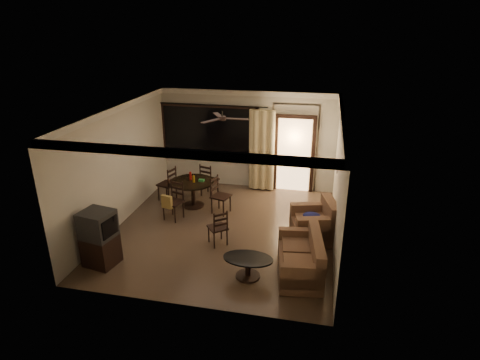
% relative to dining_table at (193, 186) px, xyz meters
% --- Properties ---
extents(ground, '(5.50, 5.50, 0.00)m').
position_rel_dining_table_xyz_m(ground, '(1.10, -1.09, -0.55)').
color(ground, '#7F6651').
rests_on(ground, ground).
extents(room_shell, '(5.50, 6.70, 5.50)m').
position_rel_dining_table_xyz_m(room_shell, '(1.70, 0.68, 1.28)').
color(room_shell, beige).
rests_on(room_shell, ground).
extents(dining_table, '(1.12, 1.12, 0.92)m').
position_rel_dining_table_xyz_m(dining_table, '(0.00, 0.00, 0.00)').
color(dining_table, black).
rests_on(dining_table, ground).
extents(dining_chair_west, '(0.52, 0.52, 0.95)m').
position_rel_dining_table_xyz_m(dining_chair_west, '(-0.80, 0.23, -0.27)').
color(dining_chair_west, black).
rests_on(dining_chair_west, ground).
extents(dining_chair_east, '(0.52, 0.52, 0.95)m').
position_rel_dining_table_xyz_m(dining_chair_east, '(0.80, -0.24, -0.27)').
color(dining_chair_east, black).
rests_on(dining_chair_east, ground).
extents(dining_chair_south, '(0.52, 0.56, 0.95)m').
position_rel_dining_table_xyz_m(dining_chair_south, '(-0.24, -0.82, -0.25)').
color(dining_chair_south, black).
rests_on(dining_chair_south, ground).
extents(dining_chair_north, '(0.52, 0.52, 0.95)m').
position_rel_dining_table_xyz_m(dining_chair_north, '(0.22, 0.75, -0.27)').
color(dining_chair_north, black).
rests_on(dining_chair_north, ground).
extents(tv_cabinet, '(0.69, 0.64, 1.15)m').
position_rel_dining_table_xyz_m(tv_cabinet, '(-0.95, -2.97, 0.03)').
color(tv_cabinet, black).
rests_on(tv_cabinet, ground).
extents(sofa, '(0.98, 1.57, 0.79)m').
position_rel_dining_table_xyz_m(sofa, '(3.01, -2.49, -0.24)').
color(sofa, '#4E2A24').
rests_on(sofa, ground).
extents(armchair, '(1.12, 1.12, 0.91)m').
position_rel_dining_table_xyz_m(armchair, '(3.21, -1.11, -0.17)').
color(armchair, '#4E2A24').
rests_on(armchair, ground).
extents(coffee_table, '(0.95, 0.57, 0.42)m').
position_rel_dining_table_xyz_m(coffee_table, '(2.01, -2.80, -0.27)').
color(coffee_table, black).
rests_on(coffee_table, ground).
extents(side_chair, '(0.52, 0.52, 0.84)m').
position_rel_dining_table_xyz_m(side_chair, '(1.14, -1.75, -0.30)').
color(side_chair, black).
rests_on(side_chair, ground).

